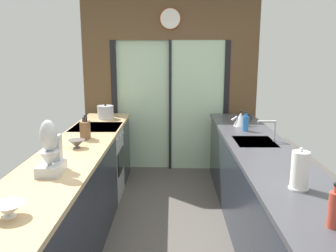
{
  "coord_description": "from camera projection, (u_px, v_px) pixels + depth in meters",
  "views": [
    {
      "loc": [
        0.03,
        -2.99,
        1.84
      ],
      "look_at": [
        -0.02,
        0.92,
        1.0
      ],
      "focal_mm": 37.54,
      "sensor_mm": 36.0,
      "label": 1
    }
  ],
  "objects": [
    {
      "name": "left_counter_run",
      "position": [
        73.0,
        198.0,
        3.35
      ],
      "size": [
        0.62,
        3.8,
        0.92
      ],
      "color": "#1E232D",
      "rests_on": "ground_plane"
    },
    {
      "name": "oven_range",
      "position": [
        98.0,
        162.0,
        4.45
      ],
      "size": [
        0.6,
        0.6,
        0.92
      ],
      "color": "#B7BABC",
      "rests_on": "ground_plane"
    },
    {
      "name": "kettle",
      "position": [
        241.0,
        119.0,
        4.39
      ],
      "size": [
        0.26,
        0.17,
        0.19
      ],
      "color": "#B7BABC",
      "rests_on": "right_counter_run"
    },
    {
      "name": "right_counter_run",
      "position": [
        260.0,
        192.0,
        3.49
      ],
      "size": [
        0.62,
        3.8,
        0.92
      ],
      "color": "#1E232D",
      "rests_on": "ground_plane"
    },
    {
      "name": "paper_towel_roll",
      "position": [
        300.0,
        171.0,
        2.35
      ],
      "size": [
        0.13,
        0.13,
        0.29
      ],
      "color": "#B7BABC",
      "rests_on": "right_counter_run"
    },
    {
      "name": "mixing_bowl_near",
      "position": [
        8.0,
        210.0,
        1.97
      ],
      "size": [
        0.19,
        0.19,
        0.08
      ],
      "color": "silver",
      "rests_on": "left_counter_run"
    },
    {
      "name": "ground_plane",
      "position": [
        169.0,
        221.0,
        3.9
      ],
      "size": [
        5.04,
        7.6,
        0.02
      ],
      "primitive_type": "cube",
      "color": "#4C4742"
    },
    {
      "name": "soap_bottle_near",
      "position": [
        335.0,
        209.0,
        1.84
      ],
      "size": [
        0.07,
        0.07,
        0.25
      ],
      "color": "#B23D2D",
      "rests_on": "right_counter_run"
    },
    {
      "name": "knife_block",
      "position": [
        85.0,
        130.0,
        3.72
      ],
      "size": [
        0.08,
        0.14,
        0.27
      ],
      "color": "brown",
      "rests_on": "left_counter_run"
    },
    {
      "name": "stand_mixer",
      "position": [
        50.0,
        153.0,
        2.66
      ],
      "size": [
        0.17,
        0.27,
        0.42
      ],
      "color": "#B7BABC",
      "rests_on": "left_counter_run"
    },
    {
      "name": "soap_bottle_far",
      "position": [
        245.0,
        123.0,
        4.1
      ],
      "size": [
        0.07,
        0.07,
        0.23
      ],
      "color": "#286BB7",
      "rests_on": "right_counter_run"
    },
    {
      "name": "stock_pot",
      "position": [
        105.0,
        112.0,
        4.84
      ],
      "size": [
        0.22,
        0.22,
        0.21
      ],
      "color": "#B7BABC",
      "rests_on": "left_counter_run"
    },
    {
      "name": "sink_faucet",
      "position": [
        271.0,
        127.0,
        3.61
      ],
      "size": [
        0.19,
        0.02,
        0.22
      ],
      "color": "#B7BABC",
      "rests_on": "right_counter_run"
    },
    {
      "name": "mixing_bowl_far",
      "position": [
        77.0,
        144.0,
        3.38
      ],
      "size": [
        0.16,
        0.16,
        0.08
      ],
      "color": "#514C47",
      "rests_on": "left_counter_run"
    },
    {
      "name": "back_wall_unit",
      "position": [
        170.0,
        72.0,
        5.33
      ],
      "size": [
        2.64,
        0.12,
        2.7
      ],
      "color": "brown",
      "rests_on": "ground_plane"
    }
  ]
}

